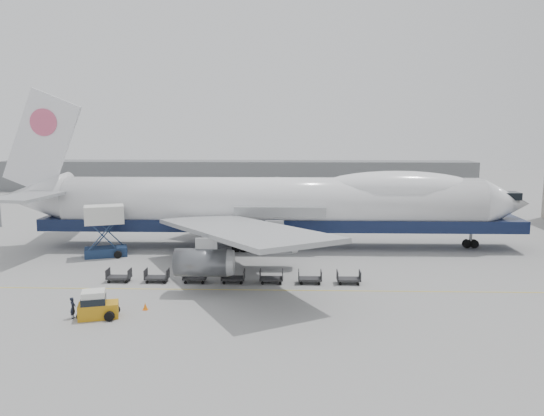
{
  "coord_description": "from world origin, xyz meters",
  "views": [
    {
      "loc": [
        1.91,
        -54.02,
        15.42
      ],
      "look_at": [
        0.11,
        6.0,
        5.95
      ],
      "focal_mm": 35.0,
      "sensor_mm": 36.0,
      "label": 1
    }
  ],
  "objects_px": {
    "catering_truck": "(105,228)",
    "baggage_tug": "(97,306)",
    "ground_worker": "(73,308)",
    "airliner": "(278,203)"
  },
  "relations": [
    {
      "from": "catering_truck",
      "to": "baggage_tug",
      "type": "bearing_deg",
      "value": -92.34
    },
    {
      "from": "airliner",
      "to": "catering_truck",
      "type": "xyz_separation_m",
      "value": [
        -20.24,
        -5.48,
        -2.19
      ]
    },
    {
      "from": "catering_truck",
      "to": "airliner",
      "type": "bearing_deg",
      "value": -4.18
    },
    {
      "from": "catering_truck",
      "to": "baggage_tug",
      "type": "height_order",
      "value": "catering_truck"
    },
    {
      "from": "catering_truck",
      "to": "ground_worker",
      "type": "distance_m",
      "value": 20.9
    },
    {
      "from": "airliner",
      "to": "baggage_tug",
      "type": "bearing_deg",
      "value": -118.8
    },
    {
      "from": "catering_truck",
      "to": "ground_worker",
      "type": "relative_size",
      "value": 3.47
    },
    {
      "from": "catering_truck",
      "to": "baggage_tug",
      "type": "distance_m",
      "value": 21.19
    },
    {
      "from": "baggage_tug",
      "to": "airliner",
      "type": "bearing_deg",
      "value": 45.52
    },
    {
      "from": "airliner",
      "to": "baggage_tug",
      "type": "height_order",
      "value": "airliner"
    }
  ]
}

